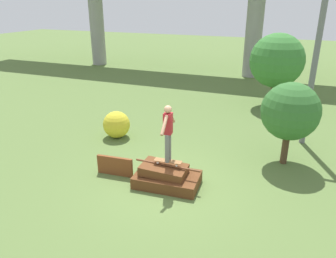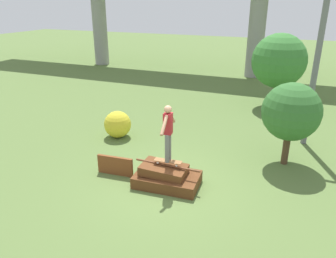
% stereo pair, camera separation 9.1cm
% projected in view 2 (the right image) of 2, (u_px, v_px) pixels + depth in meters
% --- Properties ---
extents(ground_plane, '(80.00, 80.00, 0.00)m').
position_uv_depth(ground_plane, '(167.00, 184.00, 9.38)').
color(ground_plane, '#567038').
extents(scrap_pile, '(1.93, 1.24, 0.65)m').
position_uv_depth(scrap_pile, '(166.00, 177.00, 9.29)').
color(scrap_pile, '#5B3319').
rests_on(scrap_pile, ground_plane).
extents(scrap_plank_loose, '(1.13, 0.18, 0.59)m').
position_uv_depth(scrap_plank_loose, '(115.00, 166.00, 9.82)').
color(scrap_plank_loose, brown).
rests_on(scrap_plank_loose, ground_plane).
extents(skateboard, '(0.80, 0.27, 0.09)m').
position_uv_depth(skateboard, '(168.00, 161.00, 9.16)').
color(skateboard, brown).
rests_on(skateboard, scrap_pile).
extents(skater, '(0.23, 1.13, 1.62)m').
position_uv_depth(skater, '(168.00, 130.00, 8.81)').
color(skater, slate).
rests_on(skater, skateboard).
extents(utility_pole, '(1.30, 0.20, 6.50)m').
position_uv_depth(utility_pole, '(319.00, 50.00, 10.84)').
color(utility_pole, slate).
rests_on(utility_pole, ground_plane).
extents(tree_behind_left, '(2.55, 2.55, 3.52)m').
position_uv_depth(tree_behind_left, '(279.00, 61.00, 15.36)').
color(tree_behind_left, brown).
rests_on(tree_behind_left, ground_plane).
extents(tree_behind_right, '(1.79, 1.79, 2.65)m').
position_uv_depth(tree_behind_right, '(291.00, 112.00, 9.95)').
color(tree_behind_right, '#4C3823').
rests_on(tree_behind_right, ground_plane).
extents(bush_yellow_flowering, '(1.02, 1.02, 1.02)m').
position_uv_depth(bush_yellow_flowering, '(118.00, 124.00, 12.44)').
color(bush_yellow_flowering, gold).
rests_on(bush_yellow_flowering, ground_plane).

